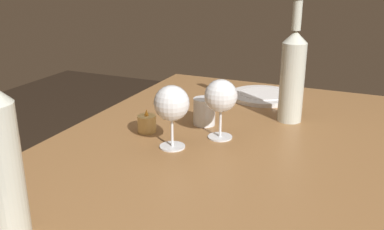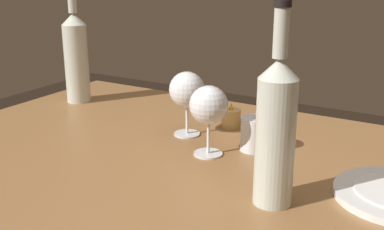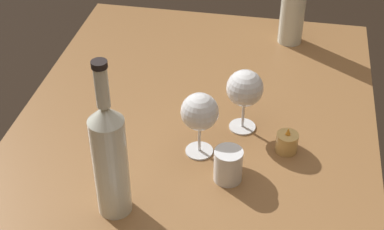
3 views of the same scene
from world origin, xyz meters
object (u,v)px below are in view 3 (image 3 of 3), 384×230
at_px(wine_glass_left, 200,113).
at_px(wine_glass_right, 245,89).
at_px(water_tumbler, 228,166).
at_px(votive_candle, 287,143).
at_px(wine_bottle_second, 110,157).

relative_size(wine_glass_left, wine_glass_right, 0.99).
bearing_deg(water_tumbler, votive_candle, 134.40).
relative_size(wine_glass_left, wine_bottle_second, 0.44).
bearing_deg(wine_bottle_second, votive_candle, 126.46).
bearing_deg(votive_candle, wine_glass_right, -121.34).
distance_m(wine_glass_right, votive_candle, 0.16).
height_order(water_tumbler, votive_candle, water_tumbler).
bearing_deg(water_tumbler, wine_bottle_second, -58.85).
distance_m(wine_glass_right, water_tumbler, 0.21).
relative_size(wine_glass_right, wine_bottle_second, 0.45).
distance_m(wine_glass_left, votive_candle, 0.23).
bearing_deg(wine_bottle_second, wine_glass_right, 144.30).
bearing_deg(wine_glass_right, votive_candle, 58.66).
xyz_separation_m(wine_glass_right, water_tumbler, (0.19, -0.01, -0.08)).
distance_m(wine_glass_right, wine_bottle_second, 0.40).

